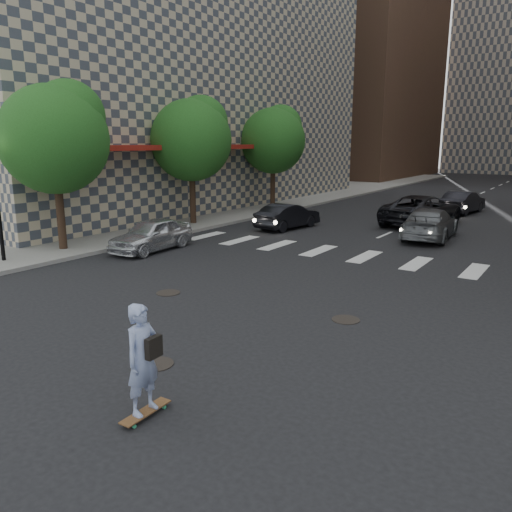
% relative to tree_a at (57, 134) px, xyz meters
% --- Properties ---
extents(ground, '(160.00, 160.00, 0.00)m').
position_rel_tree_a_xyz_m(ground, '(9.45, -3.14, -4.65)').
color(ground, black).
rests_on(ground, ground).
extents(sidewalk_left, '(13.00, 80.00, 0.15)m').
position_rel_tree_a_xyz_m(sidewalk_left, '(-5.05, 16.86, -4.57)').
color(sidewalk_left, gray).
rests_on(sidewalk_left, ground).
extents(building_left, '(16.40, 33.00, 25.00)m').
position_rel_tree_a_xyz_m(building_left, '(-9.03, 15.35, 7.84)').
color(building_left, tan).
rests_on(building_left, ground).
extents(tower_left, '(18.00, 24.00, 40.00)m').
position_rel_tree_a_xyz_m(tower_left, '(-10.55, 51.86, 15.35)').
color(tower_left, brown).
rests_on(tower_left, ground).
extents(tree_a, '(4.20, 4.20, 6.60)m').
position_rel_tree_a_xyz_m(tree_a, '(0.00, 0.00, 0.00)').
color(tree_a, '#382619').
rests_on(tree_a, sidewalk_left).
extents(tree_b, '(4.20, 4.20, 6.60)m').
position_rel_tree_a_xyz_m(tree_b, '(0.00, 8.00, 0.00)').
color(tree_b, '#382619').
rests_on(tree_b, sidewalk_left).
extents(tree_c, '(4.20, 4.20, 6.60)m').
position_rel_tree_a_xyz_m(tree_c, '(0.00, 16.00, 0.00)').
color(tree_c, '#382619').
rests_on(tree_c, sidewalk_left).
extents(manhole_a, '(0.70, 0.70, 0.02)m').
position_rel_tree_a_xyz_m(manhole_a, '(10.65, -5.64, -4.64)').
color(manhole_a, black).
rests_on(manhole_a, ground).
extents(manhole_b, '(0.70, 0.70, 0.02)m').
position_rel_tree_a_xyz_m(manhole_b, '(7.45, -1.94, -4.64)').
color(manhole_b, black).
rests_on(manhole_b, ground).
extents(manhole_c, '(0.70, 0.70, 0.02)m').
position_rel_tree_a_xyz_m(manhole_c, '(12.75, -1.14, -4.64)').
color(manhole_c, black).
rests_on(manhole_c, ground).
extents(skateboarder, '(0.48, 0.97, 1.92)m').
position_rel_tree_a_xyz_m(skateboarder, '(11.93, -7.14, -3.64)').
color(skateboarder, brown).
rests_on(skateboarder, ground).
extents(silver_sedan, '(1.84, 4.02, 1.34)m').
position_rel_tree_a_xyz_m(silver_sedan, '(2.73, 2.08, -3.98)').
color(silver_sedan, silver).
rests_on(silver_sedan, ground).
extents(traffic_car_a, '(1.89, 4.08, 1.29)m').
position_rel_tree_a_xyz_m(traffic_car_a, '(4.63, 9.86, -4.00)').
color(traffic_car_a, black).
rests_on(traffic_car_a, ground).
extents(traffic_car_b, '(2.35, 5.01, 1.41)m').
position_rel_tree_a_xyz_m(traffic_car_b, '(11.48, 11.11, -3.94)').
color(traffic_car_b, '#575A5F').
rests_on(traffic_car_b, ground).
extents(traffic_car_c, '(3.40, 6.06, 1.60)m').
position_rel_tree_a_xyz_m(traffic_car_c, '(10.04, 14.86, -3.85)').
color(traffic_car_c, black).
rests_on(traffic_car_c, ground).
extents(traffic_car_e, '(2.00, 4.36, 1.39)m').
position_rel_tree_a_xyz_m(traffic_car_e, '(10.84, 20.95, -3.95)').
color(traffic_car_e, black).
rests_on(traffic_car_e, ground).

